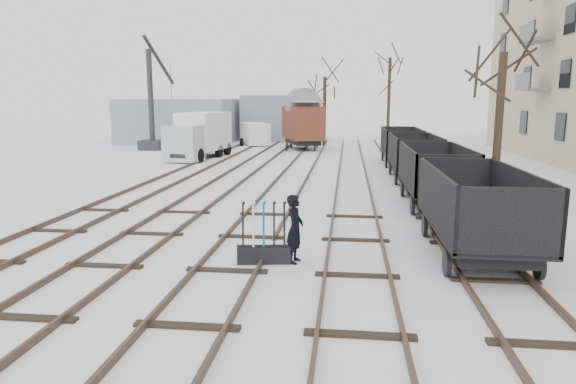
% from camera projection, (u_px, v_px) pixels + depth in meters
% --- Properties ---
extents(ground, '(120.00, 120.00, 0.00)m').
position_uv_depth(ground, '(227.00, 272.00, 11.91)').
color(ground, white).
rests_on(ground, ground).
extents(tracks, '(13.90, 52.00, 0.16)m').
position_uv_depth(tracks, '(291.00, 179.00, 25.26)').
color(tracks, black).
rests_on(tracks, ground).
extents(shed_left, '(10.00, 8.00, 4.10)m').
position_uv_depth(shed_left, '(180.00, 120.00, 48.23)').
color(shed_left, '#8B919D').
rests_on(shed_left, ground).
extents(shed_right, '(7.00, 6.00, 4.50)m').
position_uv_depth(shed_right, '(281.00, 117.00, 51.07)').
color(shed_right, '#8B919D').
rests_on(shed_right, ground).
extents(ground_frame, '(1.35, 0.62, 1.49)m').
position_uv_depth(ground_frame, '(264.00, 251.00, 12.54)').
color(ground_frame, black).
rests_on(ground_frame, ground).
extents(worker, '(0.49, 0.67, 1.69)m').
position_uv_depth(worker, '(295.00, 229.00, 12.45)').
color(worker, black).
rests_on(worker, ground).
extents(freight_wagon_a, '(2.17, 5.42, 2.21)m').
position_uv_depth(freight_wagon_a, '(475.00, 223.00, 13.04)').
color(freight_wagon_a, black).
rests_on(freight_wagon_a, ground).
extents(freight_wagon_b, '(2.17, 5.42, 2.21)m').
position_uv_depth(freight_wagon_b, '(434.00, 183.00, 19.30)').
color(freight_wagon_b, black).
rests_on(freight_wagon_b, ground).
extents(freight_wagon_c, '(2.17, 5.42, 2.21)m').
position_uv_depth(freight_wagon_c, '(413.00, 163.00, 25.56)').
color(freight_wagon_c, black).
rests_on(freight_wagon_c, ground).
extents(freight_wagon_d, '(2.17, 5.42, 2.21)m').
position_uv_depth(freight_wagon_d, '(401.00, 151.00, 31.81)').
color(freight_wagon_d, black).
rests_on(freight_wagon_d, ground).
extents(box_van_wagon, '(4.12, 5.57, 3.81)m').
position_uv_depth(box_van_wagon, '(303.00, 122.00, 41.20)').
color(box_van_wagon, black).
rests_on(box_van_wagon, ground).
extents(lorry, '(2.89, 7.03, 3.10)m').
position_uv_depth(lorry, '(200.00, 135.00, 34.85)').
color(lorry, black).
rests_on(lorry, ground).
extents(panel_van, '(3.42, 4.81, 1.95)m').
position_uv_depth(panel_van, '(255.00, 133.00, 45.60)').
color(panel_van, white).
rests_on(panel_van, ground).
extents(crane, '(1.94, 5.23, 8.88)m').
position_uv_depth(crane, '(153.00, 120.00, 40.97)').
color(crane, '#28292D').
rests_on(crane, ground).
extents(tree_near, '(0.30, 0.30, 5.65)m').
position_uv_depth(tree_near, '(498.00, 130.00, 19.12)').
color(tree_near, black).
rests_on(tree_near, ground).
extents(tree_far_left, '(0.30, 0.30, 5.92)m').
position_uv_depth(tree_far_left, '(324.00, 111.00, 44.61)').
color(tree_far_left, black).
rests_on(tree_far_left, ground).
extents(tree_far_right, '(0.30, 0.30, 7.84)m').
position_uv_depth(tree_far_right, '(389.00, 100.00, 48.48)').
color(tree_far_right, black).
rests_on(tree_far_right, ground).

